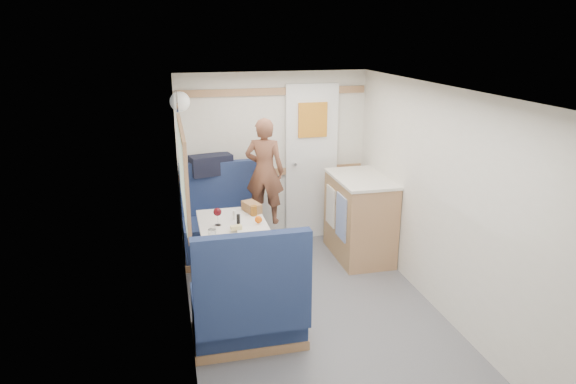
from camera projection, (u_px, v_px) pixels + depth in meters
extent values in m
plane|color=#515156|center=(331.00, 343.00, 4.19)|extent=(4.50, 4.50, 0.00)
plane|color=silver|center=(339.00, 96.00, 3.58)|extent=(4.50, 4.50, 0.00)
cube|color=silver|center=(274.00, 159.00, 5.97)|extent=(2.20, 0.02, 2.00)
cube|color=silver|center=(187.00, 242.00, 3.64)|extent=(0.02, 4.50, 2.00)
cube|color=silver|center=(465.00, 217.00, 4.13)|extent=(0.02, 4.50, 2.00)
cube|color=#997245|center=(274.00, 172.00, 6.00)|extent=(2.15, 0.02, 0.08)
cube|color=#997245|center=(273.00, 92.00, 5.72)|extent=(2.15, 0.02, 0.08)
cube|color=#939E86|center=(182.00, 172.00, 4.50)|extent=(0.04, 1.30, 0.72)
cube|color=white|center=(311.00, 163.00, 6.07)|extent=(0.62, 0.04, 1.86)
cube|color=gold|center=(313.00, 120.00, 5.88)|extent=(0.34, 0.03, 0.40)
cylinder|color=silver|center=(294.00, 164.00, 5.96)|extent=(0.04, 0.10, 0.04)
cube|color=white|center=(233.00, 226.00, 4.76)|extent=(0.62, 0.92, 0.04)
cylinder|color=silver|center=(234.00, 260.00, 4.87)|extent=(0.08, 0.08, 0.66)
cylinder|color=silver|center=(235.00, 292.00, 4.97)|extent=(0.36, 0.36, 0.03)
cube|color=#171F4C|center=(225.00, 240.00, 5.65)|extent=(0.88, 0.50, 0.45)
cube|color=#171F4C|center=(221.00, 196.00, 5.78)|extent=(0.88, 0.10, 0.80)
cube|color=#997245|center=(226.00, 256.00, 5.70)|extent=(0.90, 0.52, 0.08)
cube|color=#171F4C|center=(248.00, 315.00, 4.16)|extent=(0.88, 0.50, 0.45)
cube|color=#171F4C|center=(253.00, 284.00, 3.78)|extent=(0.88, 0.10, 0.80)
cube|color=#997245|center=(249.00, 335.00, 4.22)|extent=(0.90, 0.52, 0.08)
cube|color=#997245|center=(219.00, 175.00, 5.74)|extent=(0.90, 0.14, 0.04)
sphere|color=white|center=(180.00, 102.00, 5.14)|extent=(0.20, 0.20, 0.20)
cube|color=#997245|center=(360.00, 218.00, 5.67)|extent=(0.54, 0.90, 0.90)
cube|color=silver|center=(361.00, 179.00, 5.53)|extent=(0.56, 0.92, 0.03)
cube|color=#5972B2|center=(341.00, 217.00, 5.41)|extent=(0.01, 0.30, 0.48)
cube|color=silver|center=(331.00, 206.00, 5.75)|extent=(0.01, 0.28, 0.44)
imported|color=brown|center=(265.00, 171.00, 5.40)|extent=(0.49, 0.41, 1.13)
cube|color=black|center=(211.00, 165.00, 5.69)|extent=(0.49, 0.32, 0.22)
cube|color=white|center=(253.00, 234.00, 4.51)|extent=(0.26, 0.34, 0.02)
sphere|color=#DA6309|center=(258.00, 220.00, 4.71)|extent=(0.07, 0.07, 0.07)
cube|color=#E2CD82|center=(236.00, 227.00, 4.57)|extent=(0.10, 0.07, 0.03)
cylinder|color=white|center=(218.00, 225.00, 4.72)|extent=(0.06, 0.06, 0.01)
cylinder|color=white|center=(218.00, 220.00, 4.71)|extent=(0.01, 0.01, 0.10)
sphere|color=#49070F|center=(217.00, 212.00, 4.68)|extent=(0.08, 0.08, 0.08)
cylinder|color=white|center=(212.00, 236.00, 4.34)|extent=(0.07, 0.07, 0.11)
cylinder|color=brown|center=(254.00, 211.00, 4.95)|extent=(0.06, 0.06, 0.10)
cylinder|color=black|center=(238.00, 219.00, 4.75)|extent=(0.03, 0.03, 0.09)
cylinder|color=white|center=(234.00, 215.00, 4.86)|extent=(0.04, 0.04, 0.09)
cube|color=brown|center=(252.00, 207.00, 5.06)|extent=(0.18, 0.25, 0.09)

